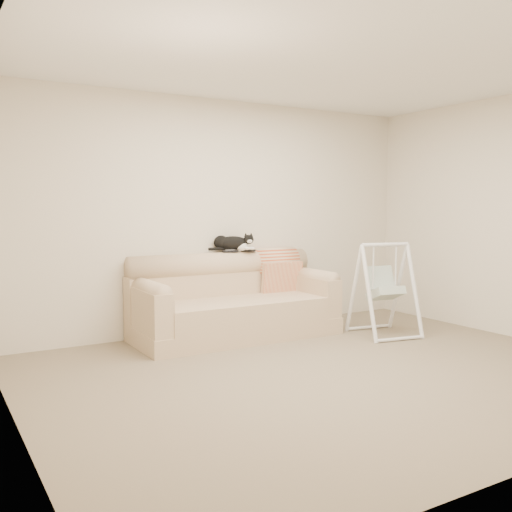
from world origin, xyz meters
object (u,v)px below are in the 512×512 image
Objects in this scene: sofa at (233,304)px; remote_b at (248,251)px; remote_a at (230,251)px; tuxedo_cat at (232,243)px; baby_swing at (384,289)px.

sofa is 12.71× the size of remote_b.
remote_a reaches higher than remote_b.
sofa is 11.89× the size of remote_a.
tuxedo_cat is at bearing 167.03° from remote_b.
baby_swing reaches higher than remote_b.
remote_a is 1.07× the size of remote_b.
remote_a is 0.11m from tuxedo_cat.
baby_swing is at bearing -28.62° from sofa.
tuxedo_cat reaches higher than sofa.
tuxedo_cat is (-0.18, 0.04, 0.09)m from remote_b.
sofa is at bearing -111.65° from remote_a.
remote_a is 0.23m from remote_b.
tuxedo_cat is (0.05, 0.03, 0.09)m from remote_a.
tuxedo_cat is (0.14, 0.26, 0.65)m from sofa.
sofa is 0.68m from remote_b.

